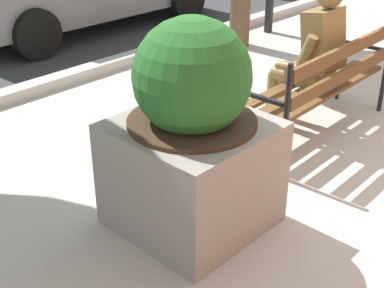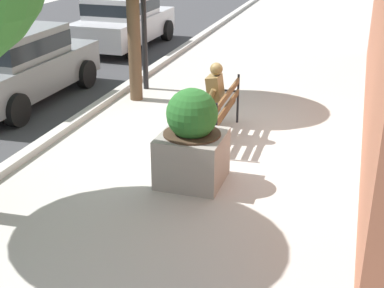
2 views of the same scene
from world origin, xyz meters
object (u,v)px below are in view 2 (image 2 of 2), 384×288
park_bench (219,109)px  parked_car_grey (15,63)px  parked_car_silver (124,20)px  bronze_statue_seated (208,101)px  concrete_planter (192,141)px

park_bench → parked_car_grey: size_ratio=0.44×
parked_car_grey → parked_car_silver: size_ratio=1.00×
park_bench → parked_car_silver: size_ratio=0.44×
bronze_statue_seated → parked_car_silver: bearing=35.2°
park_bench → parked_car_grey: 4.66m
bronze_statue_seated → concrete_planter: 1.81m
bronze_statue_seated → parked_car_silver: size_ratio=0.33×
park_bench → concrete_planter: bearing=-178.0°
park_bench → bronze_statue_seated: bronze_statue_seated is taller
parked_car_silver → park_bench: bearing=-143.6°
park_bench → bronze_statue_seated: 0.25m
concrete_planter → parked_car_grey: 5.29m
concrete_planter → parked_car_silver: parked_car_silver is taller
park_bench → parked_car_grey: parked_car_grey is taller
bronze_statue_seated → concrete_planter: concrete_planter is taller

